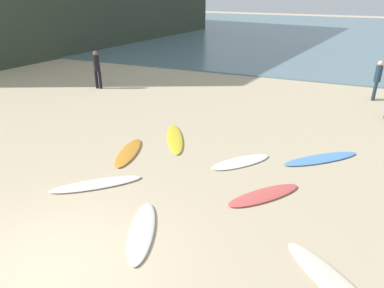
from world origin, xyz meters
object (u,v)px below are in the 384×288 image
object	(u,v)px
surfboard_6	(142,231)
beachgoer_mid	(97,68)
surfboard_3	(264,195)
surfboard_7	(96,184)
surfboard_0	(333,282)
surfboard_2	(128,152)
surfboard_5	(321,159)
surfboard_4	(175,138)
surfboard_1	(241,162)
beachgoer_far	(377,78)

from	to	relation	value
surfboard_6	beachgoer_mid	xyz separation A→B (m)	(-7.36, 8.76, 0.96)
surfboard_3	surfboard_7	world-z (taller)	surfboard_7
surfboard_0	surfboard_3	size ratio (longest dim) A/B	1.10
surfboard_2	surfboard_7	xyz separation A→B (m)	(0.23, -1.89, -0.00)
surfboard_5	surfboard_3	bearing A→B (deg)	115.32
surfboard_5	surfboard_7	world-z (taller)	surfboard_7
surfboard_2	surfboard_3	distance (m)	4.32
surfboard_4	surfboard_5	distance (m)	4.52
surfboard_0	surfboard_1	distance (m)	4.57
surfboard_0	beachgoer_far	distance (m)	11.82
surfboard_5	surfboard_7	xyz separation A→B (m)	(-5.13, -3.67, 0.01)
surfboard_0	beachgoer_mid	size ratio (longest dim) A/B	1.25
surfboard_6	beachgoer_far	distance (m)	12.76
surfboard_7	beachgoer_far	distance (m)	12.61
surfboard_6	beachgoer_far	size ratio (longest dim) A/B	1.19
surfboard_5	beachgoer_far	size ratio (longest dim) A/B	1.43
surfboard_1	surfboard_6	distance (m)	3.93
surfboard_4	beachgoer_far	distance (m)	9.54
surfboard_2	beachgoer_mid	size ratio (longest dim) A/B	1.11
surfboard_0	surfboard_4	bearing A→B (deg)	90.77
surfboard_1	surfboard_6	size ratio (longest dim) A/B	0.94
surfboard_3	surfboard_2	bearing A→B (deg)	-149.91
surfboard_1	beachgoer_mid	size ratio (longest dim) A/B	1.07
surfboard_3	beachgoer_mid	bearing A→B (deg)	-174.00
surfboard_2	beachgoer_mid	distance (m)	7.72
surfboard_7	beachgoer_mid	size ratio (longest dim) A/B	1.28
surfboard_0	surfboard_1	bearing A→B (deg)	77.66
surfboard_4	surfboard_6	world-z (taller)	surfboard_4
surfboard_2	surfboard_6	world-z (taller)	surfboard_2
surfboard_3	surfboard_1	bearing A→B (deg)	163.94
surfboard_4	beachgoer_far	xyz separation A→B (m)	(6.17, 7.22, 0.91)
surfboard_6	surfboard_4	bearing A→B (deg)	-94.96
surfboard_2	beachgoer_far	bearing A→B (deg)	-143.08
surfboard_1	surfboard_4	bearing A→B (deg)	-157.41
surfboard_6	surfboard_7	size ratio (longest dim) A/B	0.89
surfboard_1	surfboard_2	bearing A→B (deg)	-127.62
surfboard_7	surfboard_4	bearing A→B (deg)	-51.61
surfboard_2	surfboard_3	world-z (taller)	surfboard_2
beachgoer_far	surfboard_6	bearing A→B (deg)	166.78
surfboard_3	surfboard_5	distance (m)	2.78
surfboard_1	surfboard_6	xyz separation A→B (m)	(-1.05, -3.79, 0.01)
surfboard_2	beachgoer_far	world-z (taller)	beachgoer_far
surfboard_2	beachgoer_mid	bearing A→B (deg)	-61.94
surfboard_2	surfboard_3	bearing A→B (deg)	155.46
surfboard_5	surfboard_7	bearing A→B (deg)	84.36
surfboard_3	surfboard_0	bearing A→B (deg)	-13.35
surfboard_3	beachgoer_mid	size ratio (longest dim) A/B	1.13
surfboard_4	surfboard_7	distance (m)	3.42
surfboard_5	beachgoer_mid	distance (m)	11.25
surfboard_6	beachgoer_far	bearing A→B (deg)	-133.87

